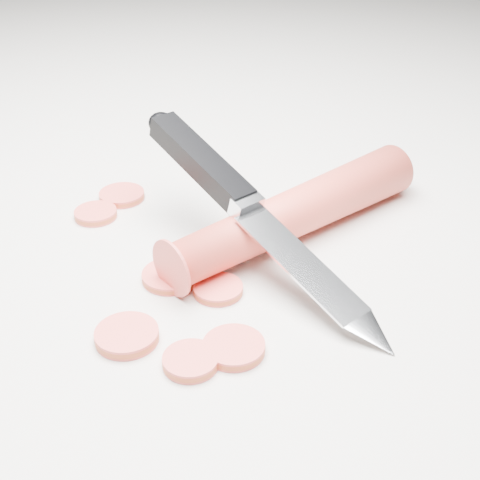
% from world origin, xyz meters
% --- Properties ---
extents(ground, '(2.40, 2.40, 0.00)m').
position_xyz_m(ground, '(0.00, 0.00, 0.00)').
color(ground, silver).
rests_on(ground, ground).
extents(carrot, '(0.12, 0.22, 0.03)m').
position_xyz_m(carrot, '(0.06, 0.04, 0.02)').
color(carrot, red).
rests_on(carrot, ground).
extents(carrot_slice_0, '(0.03, 0.03, 0.01)m').
position_xyz_m(carrot_slice_0, '(-0.09, -0.01, 0.00)').
color(carrot_slice_0, '#E6453D').
rests_on(carrot_slice_0, ground).
extents(carrot_slice_1, '(0.04, 0.04, 0.01)m').
position_xyz_m(carrot_slice_1, '(0.01, -0.05, 0.00)').
color(carrot_slice_1, '#E6453D').
rests_on(carrot_slice_1, ground).
extents(carrot_slice_2, '(0.03, 0.03, 0.01)m').
position_xyz_m(carrot_slice_2, '(0.04, -0.05, 0.00)').
color(carrot_slice_2, '#E6453D').
rests_on(carrot_slice_2, ground).
extents(carrot_slice_3, '(0.03, 0.03, 0.01)m').
position_xyz_m(carrot_slice_3, '(0.06, -0.12, 0.00)').
color(carrot_slice_3, '#E6453D').
rests_on(carrot_slice_3, ground).
extents(carrot_slice_4, '(0.04, 0.04, 0.01)m').
position_xyz_m(carrot_slice_4, '(0.08, -0.09, 0.00)').
color(carrot_slice_4, '#E6453D').
rests_on(carrot_slice_4, ground).
extents(carrot_slice_5, '(0.04, 0.04, 0.01)m').
position_xyz_m(carrot_slice_5, '(-0.09, 0.03, 0.00)').
color(carrot_slice_5, '#E6453D').
rests_on(carrot_slice_5, ground).
extents(carrot_slice_6, '(0.04, 0.04, 0.01)m').
position_xyz_m(carrot_slice_6, '(0.02, -0.11, 0.00)').
color(carrot_slice_6, '#E6453D').
rests_on(carrot_slice_6, ground).
extents(kitchen_knife, '(0.24, 0.12, 0.08)m').
position_xyz_m(kitchen_knife, '(0.05, -0.01, 0.04)').
color(kitchen_knife, silver).
rests_on(kitchen_knife, ground).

